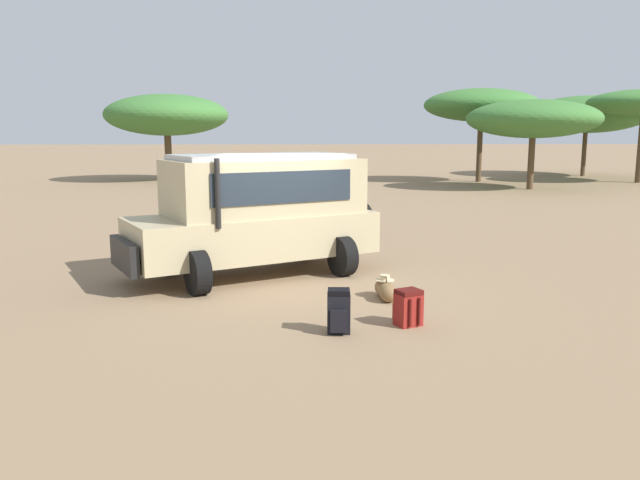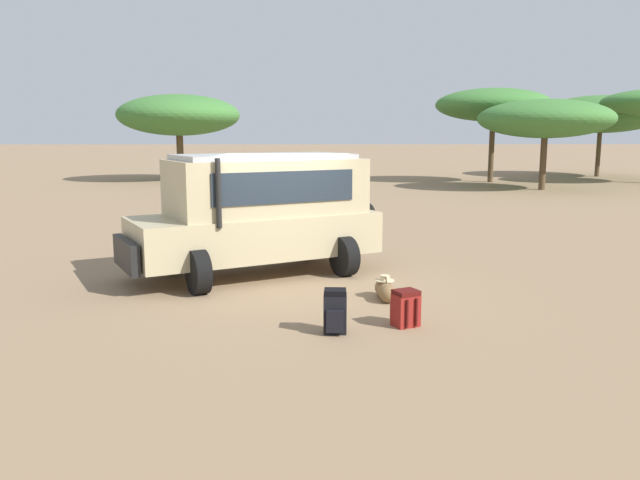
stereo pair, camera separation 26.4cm
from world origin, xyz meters
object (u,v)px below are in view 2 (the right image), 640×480
(acacia_tree_far_left, at_px, (179,115))
(acacia_tree_centre_back, at_px, (546,119))
(acacia_tree_right_mid, at_px, (601,114))
(duffel_bag_low_black_case, at_px, (385,290))
(acacia_tree_left_mid, at_px, (493,105))
(safari_vehicle, at_px, (260,211))
(backpack_beside_front_wheel, at_px, (405,308))
(backpack_cluster_center, at_px, (335,312))

(acacia_tree_far_left, height_order, acacia_tree_centre_back, acacia_tree_far_left)
(acacia_tree_right_mid, bearing_deg, acacia_tree_centre_back, -126.90)
(acacia_tree_far_left, bearing_deg, duffel_bag_low_black_case, -72.09)
(duffel_bag_low_black_case, bearing_deg, acacia_tree_left_mid, 70.10)
(safari_vehicle, bearing_deg, backpack_beside_front_wheel, -56.01)
(acacia_tree_centre_back, xyz_separation_m, acacia_tree_right_mid, (7.51, 10.01, 0.53))
(backpack_cluster_center, relative_size, acacia_tree_left_mid, 0.10)
(acacia_tree_far_left, bearing_deg, acacia_tree_centre_back, -19.11)
(backpack_beside_front_wheel, height_order, acacia_tree_right_mid, acacia_tree_right_mid)
(acacia_tree_right_mid, bearing_deg, backpack_cluster_center, -120.11)
(safari_vehicle, bearing_deg, acacia_tree_far_left, 104.58)
(backpack_cluster_center, bearing_deg, acacia_tree_right_mid, 59.89)
(safari_vehicle, relative_size, backpack_cluster_center, 8.27)
(backpack_beside_front_wheel, xyz_separation_m, duffel_bag_low_black_case, (-0.10, 1.53, -0.11))
(duffel_bag_low_black_case, xyz_separation_m, acacia_tree_left_mid, (9.59, 26.50, 4.34))
(backpack_beside_front_wheel, bearing_deg, acacia_tree_centre_back, 65.01)
(acacia_tree_far_left, bearing_deg, backpack_beside_front_wheel, -72.78)
(safari_vehicle, bearing_deg, acacia_tree_right_mid, 54.89)
(safari_vehicle, xyz_separation_m, backpack_beside_front_wheel, (2.41, -3.57, -1.03))
(backpack_beside_front_wheel, relative_size, acacia_tree_left_mid, 0.08)
(safari_vehicle, bearing_deg, duffel_bag_low_black_case, -41.44)
(backpack_cluster_center, distance_m, duffel_bag_low_black_case, 2.10)
(backpack_cluster_center, bearing_deg, backpack_beside_front_wheel, 16.85)
(backpack_beside_front_wheel, xyz_separation_m, acacia_tree_far_left, (-9.19, 29.64, 3.67))
(safari_vehicle, relative_size, duffel_bag_low_black_case, 6.66)
(backpack_beside_front_wheel, distance_m, duffel_bag_low_black_case, 1.54)
(acacia_tree_centre_back, bearing_deg, backpack_cluster_center, -116.83)
(safari_vehicle, height_order, acacia_tree_far_left, acacia_tree_far_left)
(backpack_beside_front_wheel, height_order, duffel_bag_low_black_case, backpack_beside_front_wheel)
(safari_vehicle, relative_size, backpack_beside_front_wheel, 9.67)
(backpack_cluster_center, bearing_deg, acacia_tree_centre_back, 63.17)
(acacia_tree_left_mid, bearing_deg, acacia_tree_far_left, 175.09)
(backpack_cluster_center, distance_m, acacia_tree_left_mid, 30.55)
(acacia_tree_centre_back, distance_m, acacia_tree_right_mid, 12.53)
(backpack_beside_front_wheel, bearing_deg, duffel_bag_low_black_case, 93.80)
(safari_vehicle, distance_m, backpack_beside_front_wheel, 4.43)
(safari_vehicle, bearing_deg, acacia_tree_left_mid, 64.06)
(backpack_cluster_center, relative_size, acacia_tree_centre_back, 0.09)
(duffel_bag_low_black_case, bearing_deg, backpack_beside_front_wheel, -86.20)
(acacia_tree_far_left, distance_m, acacia_tree_right_mid, 27.50)
(backpack_cluster_center, height_order, acacia_tree_far_left, acacia_tree_far_left)
(backpack_beside_front_wheel, distance_m, acacia_tree_far_left, 31.25)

